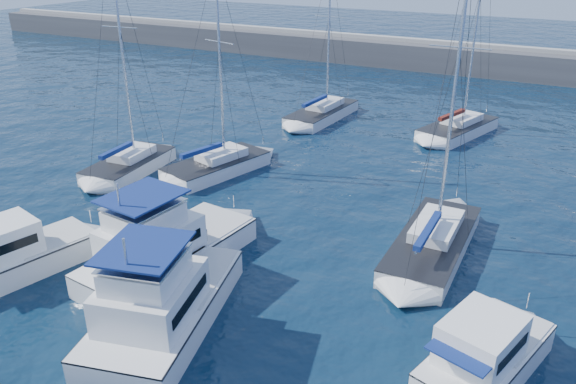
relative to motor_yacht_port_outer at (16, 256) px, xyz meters
The scene contains 11 objects.
ground 11.67m from the motor_yacht_port_outer, 20.87° to the left, with size 220.00×220.00×0.00m, color black.
breakwater 57.19m from the motor_yacht_port_outer, 79.04° to the left, with size 160.00×6.00×4.45m.
motor_yacht_port_outer is the anchor object (origin of this frame).
motor_yacht_port_inner 6.92m from the motor_yacht_port_outer, 30.27° to the left, with size 4.60×9.37×4.69m.
motor_yacht_stbd_inner 8.82m from the motor_yacht_port_outer, ahead, with size 5.88×9.41×4.69m.
motor_yacht_stbd_outer 21.08m from the motor_yacht_port_outer, ahead, with size 4.23×6.62×3.20m.
sailboat_mid_a 13.01m from the motor_yacht_port_outer, 109.08° to the left, with size 3.67×7.08×15.35m.
sailboat_mid_b 15.04m from the motor_yacht_port_outer, 85.68° to the left, with size 4.89×7.94×13.91m.
sailboat_mid_d 20.33m from the motor_yacht_port_outer, 33.59° to the left, with size 3.27×8.99×16.31m.
sailboat_back_a 30.06m from the motor_yacht_port_outer, 85.98° to the left, with size 3.59×8.83×13.89m.
sailboat_back_b 34.03m from the motor_yacht_port_outer, 66.06° to the left, with size 5.32×8.60×17.94m.
Camera 1 is at (11.24, -18.36, 14.54)m, focal length 35.00 mm.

